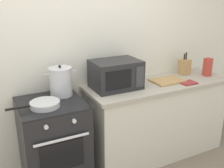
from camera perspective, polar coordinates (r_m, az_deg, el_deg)
The scene contains 11 objects.
back_wall at distance 2.92m, azimuth -3.12°, elevation 6.78°, with size 4.40×0.10×2.50m, color silver.
lower_cabinet_right at distance 3.19m, azimuth 9.74°, elevation -7.83°, with size 1.64×0.56×0.88m, color beige.
countertop_right at distance 3.02m, azimuth 10.22°, elevation -0.00°, with size 1.70×0.60×0.04m, color #ADA393.
stove at distance 2.69m, azimuth -12.57°, elevation -12.97°, with size 0.60×0.64×0.92m.
stock_pot at distance 2.59m, azimuth -11.16°, elevation 0.53°, with size 0.31×0.22×0.31m.
frying_pan at distance 2.39m, azimuth -14.59°, elevation -4.30°, with size 0.46×0.26×0.05m.
microwave at distance 2.74m, azimuth 0.83°, elevation 2.11°, with size 0.50×0.37×0.30m.
cutting_board at distance 3.05m, azimuth 11.99°, elevation 0.70°, with size 0.36×0.26×0.02m, color tan.
knife_block at distance 3.36m, azimuth 15.54°, elevation 3.64°, with size 0.13×0.10×0.28m.
pasta_box at distance 3.39m, azimuth 20.15°, elevation 3.51°, with size 0.08×0.08×0.22m, color #B73D33.
oven_mitt at distance 3.05m, azimuth 16.33°, elevation 0.26°, with size 0.18×0.14×0.02m, color #993333.
Camera 1 is at (-0.84, -1.65, 1.86)m, focal length 41.81 mm.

